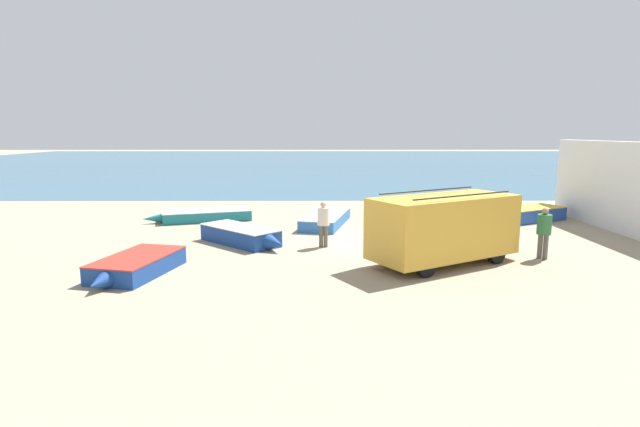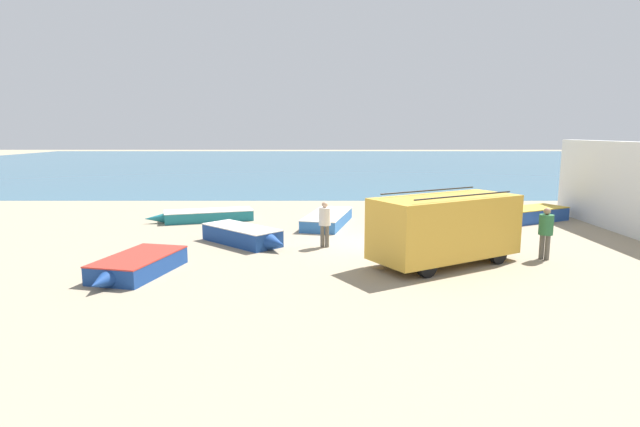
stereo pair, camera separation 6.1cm
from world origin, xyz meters
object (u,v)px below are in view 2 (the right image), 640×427
Objects in this scene: fishing_rowboat_0 at (527,214)px; fishing_rowboat_4 at (243,236)px; fisherman_1 at (544,229)px; fisherman_2 at (323,220)px; fishing_rowboat_1 at (135,265)px; fishing_rowboat_2 at (204,216)px; parked_van at (444,227)px; fishing_rowboat_3 at (327,218)px; fisherman_0 at (424,208)px.

fishing_rowboat_4 is (-13.07, -4.97, -0.00)m from fishing_rowboat_0.
fisherman_2 is (-7.46, 1.85, -0.03)m from fisherman_1.
fisherman_2 is at bearing 33.92° from fishing_rowboat_4.
fishing_rowboat_1 is at bearing -177.20° from fishing_rowboat_0.
fisherman_1 is 7.69m from fisherman_2.
fishing_rowboat_0 is 0.99× the size of fishing_rowboat_2.
parked_van is 1.46× the size of fishing_rowboat_4.
parked_van is at bearing -139.33° from fishing_rowboat_3.
parked_van is 3.35× the size of fisherman_0.
fisherman_1 reaches higher than fishing_rowboat_0.
fishing_rowboat_0 is 2.87× the size of fisherman_1.
fishing_rowboat_1 is (-15.72, -9.14, -0.05)m from fishing_rowboat_0.
fisherman_0 reaches higher than fishing_rowboat_0.
fisherman_0 is at bearing 172.90° from fishing_rowboat_0.
fisherman_0 is at bearing 151.25° from fishing_rowboat_2.
parked_van is at bearing -114.32° from fisherman_2.
fishing_rowboat_4 is at bearing 127.13° from parked_van.
fishing_rowboat_1 is 0.71× the size of fishing_rowboat_3.
fisherman_1 is at bearing 110.77° from fishing_rowboat_1.
fishing_rowboat_1 is 10.25m from fishing_rowboat_3.
fishing_rowboat_2 is 8.04m from fisherman_2.
fishing_rowboat_4 is at bearing 100.25° from fishing_rowboat_2.
fishing_rowboat_0 reaches higher than fishing_rowboat_1.
fishing_rowboat_3 is 5.33m from fishing_rowboat_4.
fishing_rowboat_1 is 2.25× the size of fisherman_2.
parked_van is 5.93m from fisherman_0.
fishing_rowboat_3 is at bearing 94.78° from fishing_rowboat_4.
fishing_rowboat_3 is (-9.75, -0.81, -0.06)m from fishing_rowboat_0.
fishing_rowboat_1 is (-9.69, -1.23, -0.96)m from parked_van.
fisherman_0 is at bearing 64.66° from fishing_rowboat_4.
fishing_rowboat_3 is at bearing 4.61° from fisherman_2.
parked_van is 3.58m from fisherman_1.
fishing_rowboat_0 is (6.03, 7.90, -0.91)m from parked_van.
fisherman_2 is (-3.93, 2.41, -0.20)m from parked_van.
fishing_rowboat_3 is at bearing 154.24° from fishing_rowboat_2.
fishing_rowboat_0 is 18.18m from fishing_rowboat_1.
fishing_rowboat_2 is (-9.68, 7.98, -0.98)m from parked_van.
fisherman_1 is (13.21, -7.43, 0.80)m from fishing_rowboat_2.
fisherman_2 is at bearing 135.37° from fishing_rowboat_1.
fisherman_2 is at bearing -178.47° from fishing_rowboat_0.
fisherman_2 is (5.76, 3.64, 0.75)m from fishing_rowboat_1.
fishing_rowboat_3 is (5.96, -0.89, 0.01)m from fishing_rowboat_2.
fishing_rowboat_1 is 13.36m from fisherman_1.
fisherman_1 reaches higher than fishing_rowboat_1.
fisherman_0 is at bearing 67.35° from fisherman_1.
fisherman_0 is at bearing 54.00° from parked_van.
fishing_rowboat_3 is at bearing 157.41° from fishing_rowboat_1.
parked_van is at bearing 135.05° from fisherman_0.
fishing_rowboat_1 is 0.76× the size of fishing_rowboat_2.
fishing_rowboat_4 is 3.24m from fisherman_2.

